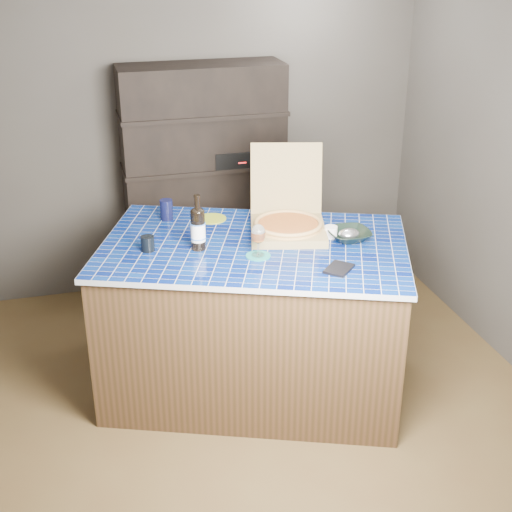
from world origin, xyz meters
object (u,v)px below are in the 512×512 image
object	(u,v)px
mead_bottle	(198,228)
kitchen_island	(254,317)
pizza_box	(288,222)
bowl	(349,235)
wine_glass	(258,235)
dvd_case	(339,269)

from	to	relation	value
mead_bottle	kitchen_island	bearing A→B (deg)	-3.07
pizza_box	bowl	world-z (taller)	pizza_box
bowl	kitchen_island	bearing A→B (deg)	171.31
mead_bottle	wine_glass	bearing A→B (deg)	-31.72
wine_glass	dvd_case	world-z (taller)	wine_glass
wine_glass	bowl	bearing A→B (deg)	8.34
kitchen_island	wine_glass	bearing A→B (deg)	-75.72
kitchen_island	wine_glass	distance (m)	0.65
pizza_box	mead_bottle	distance (m)	0.58
dvd_case	mead_bottle	bearing A→B (deg)	-171.37
dvd_case	wine_glass	bearing A→B (deg)	-173.66
kitchen_island	pizza_box	distance (m)	0.62
bowl	dvd_case	bearing A→B (deg)	-119.10
mead_bottle	pizza_box	bearing A→B (deg)	9.74
pizza_box	dvd_case	world-z (taller)	pizza_box
pizza_box	kitchen_island	bearing A→B (deg)	-140.53
pizza_box	bowl	xyz separation A→B (m)	(0.32, -0.20, -0.04)
pizza_box	mead_bottle	xyz separation A→B (m)	(-0.57, -0.10, 0.06)
bowl	mead_bottle	bearing A→B (deg)	173.37
pizza_box	bowl	bearing A→B (deg)	-18.18
kitchen_island	pizza_box	xyz separation A→B (m)	(0.24, 0.12, 0.56)
dvd_case	kitchen_island	bearing A→B (deg)	171.35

